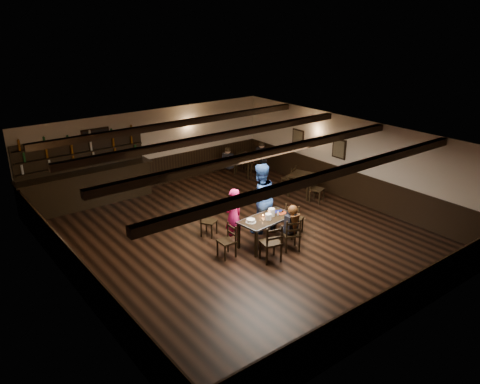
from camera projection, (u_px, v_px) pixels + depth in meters
ground at (239, 236)px, 12.86m from camera, size 10.00×10.00×0.00m
room_shell at (239, 176)px, 12.26m from camera, size 9.02×10.02×2.71m
dining_table at (266, 221)px, 12.19m from camera, size 1.58×0.90×0.75m
chair_near_left at (272, 241)px, 11.34m from camera, size 0.55×0.53×0.98m
chair_near_right at (292, 233)px, 11.89m from camera, size 0.54×0.53×0.89m
chair_end_left at (229, 238)px, 11.66m from camera, size 0.39×0.41×0.85m
chair_end_right at (293, 217)px, 12.74m from camera, size 0.56×0.57×0.93m
chair_far_pushed at (206, 219)px, 12.76m from camera, size 0.52×0.52×0.83m
woman_pink at (233, 216)px, 12.22m from camera, size 0.59×0.41×1.53m
man_blue at (260, 198)px, 12.79m from camera, size 1.06×0.87×1.98m
seated_person at (292, 221)px, 11.83m from camera, size 0.33×0.50×0.81m
cake at (251, 221)px, 11.91m from camera, size 0.27×0.27×0.09m
plate_stack_a at (268, 217)px, 12.05m from camera, size 0.17×0.17×0.16m
plate_stack_b at (272, 212)px, 12.26m from camera, size 0.17×0.17×0.20m
tea_light at (263, 216)px, 12.25m from camera, size 0.05×0.05×0.06m
salt_shaker at (278, 214)px, 12.30m from camera, size 0.04×0.04×0.10m
pepper_shaker at (281, 213)px, 12.39m from camera, size 0.03×0.03×0.08m
drink_glass at (269, 212)px, 12.38m from camera, size 0.07×0.07×0.12m
menu_red at (282, 213)px, 12.47m from camera, size 0.27×0.20×0.00m
menu_blue at (278, 211)px, 12.56m from camera, size 0.30×0.25×0.00m
bar_counter at (87, 183)px, 14.70m from camera, size 4.25×0.70×2.20m
back_table_a at (303, 178)px, 15.42m from camera, size 1.05×1.05×0.75m
back_table_b at (247, 158)px, 17.44m from camera, size 0.95×0.95×0.75m
bg_patron_left at (228, 158)px, 16.84m from camera, size 0.24×0.38×0.76m
bg_patron_right at (262, 152)px, 17.51m from camera, size 0.24×0.38×0.77m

